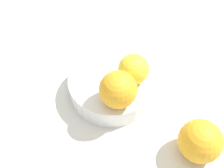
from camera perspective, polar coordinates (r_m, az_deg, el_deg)
The scene contains 5 objects.
ground_plane at distance 67.38cm, azimuth 0.00°, elevation -2.03°, with size 110.00×110.00×2.00cm, color silver.
fruit_bowl at distance 64.91cm, azimuth 0.00°, elevation -0.32°, with size 19.24×19.24×4.56cm.
orange_in_bowl_0 at distance 60.63cm, azimuth 4.26°, elevation 2.91°, with size 6.58×6.58×6.58cm, color yellow.
orange_in_bowl_1 at distance 56.28cm, azimuth 1.21°, elevation -1.12°, with size 7.59×7.59×7.59cm, color #F9A823.
orange_loose_0 at distance 57.21cm, azimuth 16.98°, elevation -10.70°, with size 8.36×8.36×8.36cm, color #F9A823.
Camera 1 is at (-41.14, -2.49, 52.31)cm, focal length 46.47 mm.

